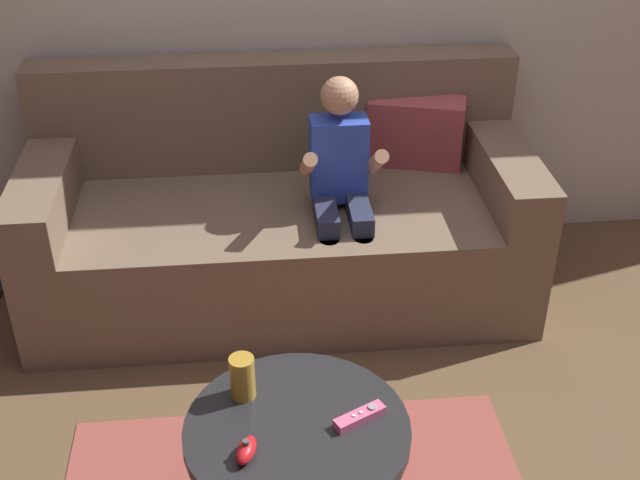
% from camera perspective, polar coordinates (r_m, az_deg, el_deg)
% --- Properties ---
extents(couch, '(1.88, 0.80, 0.87)m').
position_cam_1_polar(couch, '(3.22, -2.59, 1.37)').
color(couch, '#75604C').
rests_on(couch, ground).
extents(person_seated_on_couch, '(0.29, 0.36, 0.92)m').
position_cam_1_polar(person_seated_on_couch, '(2.97, 1.46, 3.60)').
color(person_seated_on_couch, '#282D47').
rests_on(person_seated_on_couch, ground).
extents(coffee_table, '(0.57, 0.57, 0.45)m').
position_cam_1_polar(coffee_table, '(2.18, -1.59, -14.13)').
color(coffee_table, '#232326').
rests_on(coffee_table, ground).
extents(game_remote_pink_near_edge, '(0.14, 0.10, 0.03)m').
position_cam_1_polar(game_remote_pink_near_edge, '(2.13, 2.77, -12.06)').
color(game_remote_pink_near_edge, pink).
rests_on(game_remote_pink_near_edge, coffee_table).
extents(nunchuk_red, '(0.07, 0.10, 0.05)m').
position_cam_1_polar(nunchuk_red, '(2.04, -5.10, -14.22)').
color(nunchuk_red, red).
rests_on(nunchuk_red, coffee_table).
extents(soda_can, '(0.07, 0.07, 0.12)m').
position_cam_1_polar(soda_can, '(2.17, -5.37, -9.39)').
color(soda_can, '#B78C2D').
rests_on(soda_can, coffee_table).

